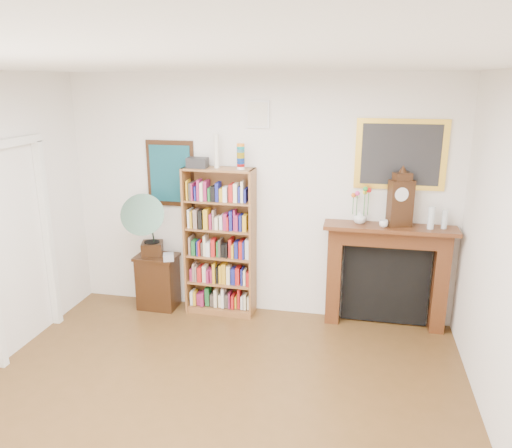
{
  "coord_description": "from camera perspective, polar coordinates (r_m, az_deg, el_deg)",
  "views": [
    {
      "loc": [
        1.13,
        -3.01,
        2.71
      ],
      "look_at": [
        0.16,
        1.6,
        1.35
      ],
      "focal_mm": 35.0,
      "sensor_mm": 36.0,
      "label": 1
    }
  ],
  "objects": [
    {
      "name": "bookshelf",
      "position": [
        5.82,
        -4.17,
        -1.18
      ],
      "size": [
        0.82,
        0.31,
        2.03
      ],
      "rotation": [
        0.0,
        0.0,
        -0.03
      ],
      "color": "brown",
      "rests_on": "floor"
    },
    {
      "name": "gilt_painting",
      "position": [
        5.55,
        16.2,
        7.62
      ],
      "size": [
        0.95,
        0.04,
        0.75
      ],
      "color": "yellow",
      "rests_on": "back_wall"
    },
    {
      "name": "teacup",
      "position": [
        5.5,
        14.38,
        0.04
      ],
      "size": [
        0.13,
        0.13,
        0.08
      ],
      "primitive_type": "imported",
      "rotation": [
        0.0,
        0.0,
        -0.42
      ],
      "color": "white",
      "rests_on": "fireplace"
    },
    {
      "name": "gramophone",
      "position": [
        5.96,
        -12.5,
        0.31
      ],
      "size": [
        0.64,
        0.72,
        0.8
      ],
      "rotation": [
        0.0,
        0.0,
        0.29
      ],
      "color": "black",
      "rests_on": "side_cabinet"
    },
    {
      "name": "teal_poster",
      "position": [
        6.0,
        -9.73,
        5.71
      ],
      "size": [
        0.58,
        0.04,
        0.78
      ],
      "color": "black",
      "rests_on": "back_wall"
    },
    {
      "name": "bottle_right",
      "position": [
        5.62,
        20.75,
        0.5
      ],
      "size": [
        0.06,
        0.06,
        0.2
      ],
      "primitive_type": "cylinder",
      "color": "silver",
      "rests_on": "fireplace"
    },
    {
      "name": "flower_vase",
      "position": [
        5.57,
        11.78,
        0.83
      ],
      "size": [
        0.19,
        0.19,
        0.15
      ],
      "primitive_type": "imported",
      "rotation": [
        0.0,
        0.0,
        -0.38
      ],
      "color": "silver",
      "rests_on": "fireplace"
    },
    {
      "name": "side_cabinet",
      "position": [
        6.27,
        -11.14,
        -6.45
      ],
      "size": [
        0.5,
        0.37,
        0.67
      ],
      "primitive_type": "cube",
      "rotation": [
        0.0,
        0.0,
        -0.02
      ],
      "color": "black",
      "rests_on": "floor"
    },
    {
      "name": "bottle_left",
      "position": [
        5.56,
        19.39,
        0.67
      ],
      "size": [
        0.07,
        0.07,
        0.24
      ],
      "primitive_type": "cylinder",
      "color": "silver",
      "rests_on": "fireplace"
    },
    {
      "name": "fireplace",
      "position": [
        5.77,
        14.71,
        -4.73
      ],
      "size": [
        1.42,
        0.34,
        1.2
      ],
      "rotation": [
        0.0,
        0.0,
        0.0
      ],
      "color": "#462010",
      "rests_on": "floor"
    },
    {
      "name": "mantel_clock",
      "position": [
        5.52,
        16.19,
        2.57
      ],
      "size": [
        0.28,
        0.22,
        0.58
      ],
      "rotation": [
        0.0,
        0.0,
        0.36
      ],
      "color": "black",
      "rests_on": "fireplace"
    },
    {
      "name": "small_picture",
      "position": [
        5.61,
        0.2,
        12.44
      ],
      "size": [
        0.26,
        0.04,
        0.3
      ],
      "color": "white",
      "rests_on": "back_wall"
    },
    {
      "name": "room",
      "position": [
        3.47,
        -8.14,
        -6.28
      ],
      "size": [
        4.51,
        5.01,
        2.81
      ],
      "color": "#553919",
      "rests_on": "ground"
    },
    {
      "name": "cd_stack",
      "position": [
        5.95,
        -9.97,
        -3.74
      ],
      "size": [
        0.16,
        0.16,
        0.08
      ],
      "primitive_type": "cube",
      "rotation": [
        0.0,
        0.0,
        0.38
      ],
      "color": "silver",
      "rests_on": "side_cabinet"
    },
    {
      "name": "door_casing",
      "position": [
        5.56,
        -25.59,
        -0.61
      ],
      "size": [
        0.08,
        1.02,
        2.17
      ],
      "color": "white",
      "rests_on": "left_wall"
    }
  ]
}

